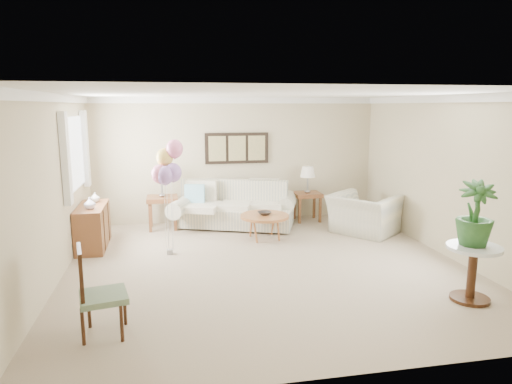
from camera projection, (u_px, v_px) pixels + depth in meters
ground_plane at (266, 266)px, 7.04m from camera, size 6.00×6.00×0.00m
room_shell at (258, 160)px, 6.80m from camera, size 6.04×6.04×2.60m
wall_art_triptych at (237, 148)px, 9.61m from camera, size 1.35×0.06×0.65m
sofa at (235, 209)px, 9.29m from camera, size 2.82×1.69×0.93m
end_table_left at (162, 202)px, 9.07m from camera, size 0.60×0.55×0.66m
end_table_right at (307, 197)px, 9.72m from camera, size 0.56×0.51×0.61m
lamp_left at (161, 175)px, 8.97m from camera, size 0.32×0.32×0.57m
lamp_right at (308, 173)px, 9.62m from camera, size 0.32×0.32×0.56m
coffee_table at (265, 217)px, 8.39m from camera, size 0.90×0.90×0.45m
decor_bowl at (264, 213)px, 8.39m from camera, size 0.27×0.27×0.06m
armchair at (363, 214)px, 8.77m from camera, size 1.52×1.54×0.76m
side_table at (473, 259)px, 5.69m from camera, size 0.66×0.66×0.72m
potted_plant at (475, 213)px, 5.62m from camera, size 0.57×0.57×0.81m
accent_chair at (96, 290)px, 4.82m from camera, size 0.57×0.57×0.98m
credenza at (93, 227)px, 7.90m from camera, size 0.46×1.20×0.74m
vase_white at (90, 203)px, 7.56m from camera, size 0.23×0.23×0.20m
vase_sage at (95, 197)px, 8.11m from camera, size 0.22×0.22×0.17m
balloon_cluster at (168, 166)px, 7.31m from camera, size 0.51×0.46×1.90m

